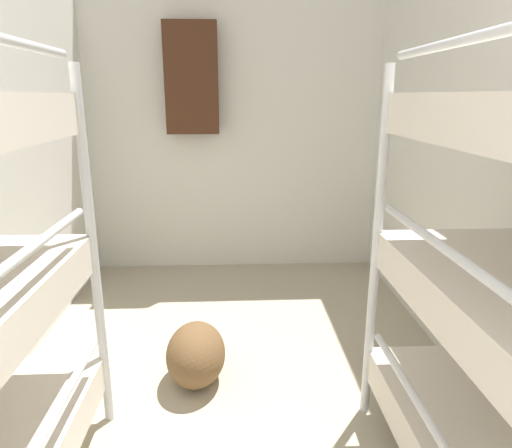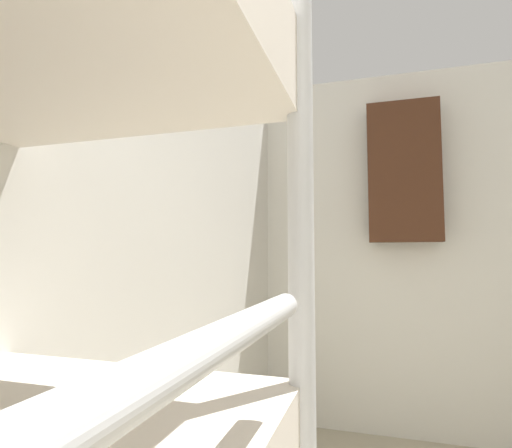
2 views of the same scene
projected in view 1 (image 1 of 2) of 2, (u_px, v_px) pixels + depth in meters
The scene contains 3 objects.
wall_back at pixel (234, 138), 4.08m from camera, with size 2.69×0.06×2.40m.
duffel_bag at pixel (196, 354), 2.56m from camera, with size 0.33×0.46×0.33m.
hanging_coat at pixel (191, 79), 3.79m from camera, with size 0.44×0.12×0.90m.
Camera 1 is at (-0.01, 0.43, 1.56)m, focal length 32.00 mm.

